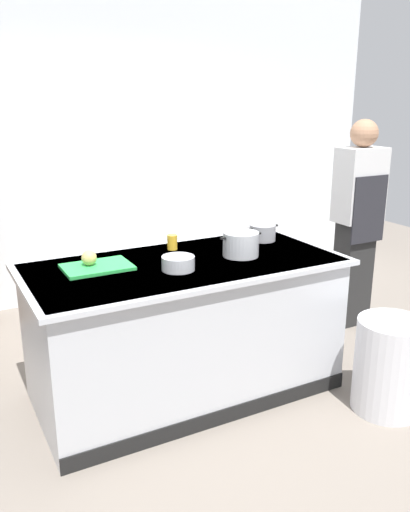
# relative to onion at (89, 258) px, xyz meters

# --- Properties ---
(ground_plane) EXTENTS (10.00, 10.00, 0.00)m
(ground_plane) POSITION_rel_onion_xyz_m (0.56, -0.15, -0.97)
(ground_plane) COLOR slate
(back_wall) EXTENTS (6.40, 0.12, 3.00)m
(back_wall) POSITION_rel_onion_xyz_m (0.56, 1.95, 0.53)
(back_wall) COLOR silver
(back_wall) RESTS_ON ground_plane
(counter_island) EXTENTS (1.98, 0.98, 0.90)m
(counter_island) POSITION_rel_onion_xyz_m (0.56, -0.15, -0.50)
(counter_island) COLOR #B7BABF
(counter_island) RESTS_ON ground_plane
(cutting_board) EXTENTS (0.40, 0.28, 0.02)m
(cutting_board) POSITION_rel_onion_xyz_m (0.04, -0.03, -0.06)
(cutting_board) COLOR green
(cutting_board) RESTS_ON counter_island
(onion) EXTENTS (0.09, 0.09, 0.09)m
(onion) POSITION_rel_onion_xyz_m (0.00, 0.00, 0.00)
(onion) COLOR tan
(onion) RESTS_ON cutting_board
(stock_pot) EXTENTS (0.30, 0.23, 0.16)m
(stock_pot) POSITION_rel_onion_xyz_m (0.94, -0.20, 0.01)
(stock_pot) COLOR #B7BABF
(stock_pot) RESTS_ON counter_island
(sauce_pan) EXTENTS (0.25, 0.18, 0.11)m
(sauce_pan) POSITION_rel_onion_xyz_m (1.28, 0.05, -0.01)
(sauce_pan) COLOR #99999E
(sauce_pan) RESTS_ON counter_island
(mixing_bowl) EXTENTS (0.20, 0.20, 0.08)m
(mixing_bowl) POSITION_rel_onion_xyz_m (0.46, -0.28, -0.02)
(mixing_bowl) COLOR #B7BABF
(mixing_bowl) RESTS_ON counter_island
(juice_cup) EXTENTS (0.07, 0.07, 0.10)m
(juice_cup) POSITION_rel_onion_xyz_m (0.61, 0.14, -0.02)
(juice_cup) COLOR yellow
(juice_cup) RESTS_ON counter_island
(trash_bin) EXTENTS (0.43, 0.43, 0.59)m
(trash_bin) POSITION_rel_onion_xyz_m (1.57, -0.94, -0.67)
(trash_bin) COLOR silver
(trash_bin) RESTS_ON ground_plane
(person_chef) EXTENTS (0.38, 0.25, 1.72)m
(person_chef) POSITION_rel_onion_xyz_m (2.31, 0.18, -0.05)
(person_chef) COLOR #242424
(person_chef) RESTS_ON ground_plane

